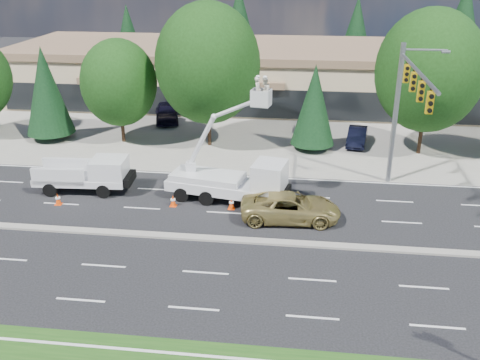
# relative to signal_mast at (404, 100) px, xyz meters

# --- Properties ---
(ground) EXTENTS (140.00, 140.00, 0.00)m
(ground) POSITION_rel_signal_mast_xyz_m (-10.03, -7.04, -6.06)
(ground) COLOR black
(ground) RESTS_ON ground
(concrete_apron) EXTENTS (140.00, 22.00, 0.01)m
(concrete_apron) POSITION_rel_signal_mast_xyz_m (-10.03, 12.96, -6.05)
(concrete_apron) COLOR gray
(concrete_apron) RESTS_ON ground
(road_median) EXTENTS (120.00, 0.55, 0.12)m
(road_median) POSITION_rel_signal_mast_xyz_m (-10.03, -7.04, -6.00)
(road_median) COLOR gray
(road_median) RESTS_ON ground
(strip_mall) EXTENTS (50.40, 15.40, 5.50)m
(strip_mall) POSITION_rel_signal_mast_xyz_m (-10.03, 22.93, -3.23)
(strip_mall) COLOR tan
(strip_mall) RESTS_ON ground
(tree_front_b) EXTENTS (3.77, 3.77, 7.43)m
(tree_front_b) POSITION_rel_signal_mast_xyz_m (-26.03, 7.96, -2.07)
(tree_front_b) COLOR #332114
(tree_front_b) RESTS_ON ground
(tree_front_c) EXTENTS (5.86, 5.86, 8.13)m
(tree_front_c) POSITION_rel_signal_mast_xyz_m (-20.03, 7.96, -1.30)
(tree_front_c) COLOR #332114
(tree_front_c) RESTS_ON ground
(tree_front_d) EXTENTS (7.86, 7.86, 10.90)m
(tree_front_d) POSITION_rel_signal_mast_xyz_m (-13.03, 7.96, 0.33)
(tree_front_d) COLOR #332114
(tree_front_d) RESTS_ON ground
(tree_front_e) EXTENTS (3.32, 3.32, 6.54)m
(tree_front_e) POSITION_rel_signal_mast_xyz_m (-5.03, 7.96, -2.55)
(tree_front_e) COLOR #332114
(tree_front_e) RESTS_ON ground
(tree_front_f) EXTENTS (7.68, 7.68, 10.65)m
(tree_front_f) POSITION_rel_signal_mast_xyz_m (2.97, 7.96, 0.18)
(tree_front_f) COLOR #332114
(tree_front_f) RESTS_ON ground
(tree_back_a) EXTENTS (4.22, 4.22, 8.32)m
(tree_back_a) POSITION_rel_signal_mast_xyz_m (-28.03, 34.96, -1.60)
(tree_back_a) COLOR #332114
(tree_back_a) RESTS_ON ground
(tree_back_b) EXTENTS (5.44, 5.44, 10.73)m
(tree_back_b) POSITION_rel_signal_mast_xyz_m (-14.03, 34.96, -0.30)
(tree_back_b) COLOR #332114
(tree_back_b) RESTS_ON ground
(tree_back_c) EXTENTS (4.83, 4.83, 9.52)m
(tree_back_c) POSITION_rel_signal_mast_xyz_m (-0.03, 34.96, -0.95)
(tree_back_c) COLOR #332114
(tree_back_c) RESTS_ON ground
(tree_back_d) EXTENTS (5.80, 5.80, 11.42)m
(tree_back_d) POSITION_rel_signal_mast_xyz_m (11.97, 34.96, 0.07)
(tree_back_d) COLOR #332114
(tree_back_d) RESTS_ON ground
(signal_mast) EXTENTS (2.76, 10.16, 9.00)m
(signal_mast) POSITION_rel_signal_mast_xyz_m (0.00, 0.00, 0.00)
(signal_mast) COLOR gray
(signal_mast) RESTS_ON ground
(utility_pickup) EXTENTS (5.86, 2.54, 2.20)m
(utility_pickup) POSITION_rel_signal_mast_xyz_m (-19.04, -1.76, -5.15)
(utility_pickup) COLOR silver
(utility_pickup) RESTS_ON ground
(bucket_truck) EXTENTS (7.48, 3.48, 7.79)m
(bucket_truck) POSITION_rel_signal_mast_xyz_m (-9.58, -2.23, -4.39)
(bucket_truck) COLOR silver
(bucket_truck) RESTS_ON ground
(traffic_cone_a) EXTENTS (0.40, 0.40, 0.70)m
(traffic_cone_a) POSITION_rel_signal_mast_xyz_m (-20.16, -3.92, -5.72)
(traffic_cone_a) COLOR #F14107
(traffic_cone_a) RESTS_ON ground
(traffic_cone_b) EXTENTS (0.40, 0.40, 0.70)m
(traffic_cone_b) POSITION_rel_signal_mast_xyz_m (-13.26, -3.31, -5.72)
(traffic_cone_b) COLOR #F14107
(traffic_cone_b) RESTS_ON ground
(traffic_cone_c) EXTENTS (0.40, 0.40, 0.70)m
(traffic_cone_c) POSITION_rel_signal_mast_xyz_m (-9.75, -3.26, -5.72)
(traffic_cone_c) COLOR #F14107
(traffic_cone_c) RESTS_ON ground
(minivan) EXTENTS (5.72, 2.89, 1.55)m
(minivan) POSITION_rel_signal_mast_xyz_m (-6.26, -4.24, -5.28)
(minivan) COLOR tan
(minivan) RESTS_ON ground
(parked_car_west) EXTENTS (3.18, 5.23, 1.67)m
(parked_car_west) POSITION_rel_signal_mast_xyz_m (-17.99, 13.96, -5.22)
(parked_car_west) COLOR black
(parked_car_west) RESTS_ON ground
(parked_car_east) EXTENTS (2.02, 4.23, 1.34)m
(parked_car_east) POSITION_rel_signal_mast_xyz_m (-1.51, 9.50, -5.39)
(parked_car_east) COLOR black
(parked_car_east) RESTS_ON ground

